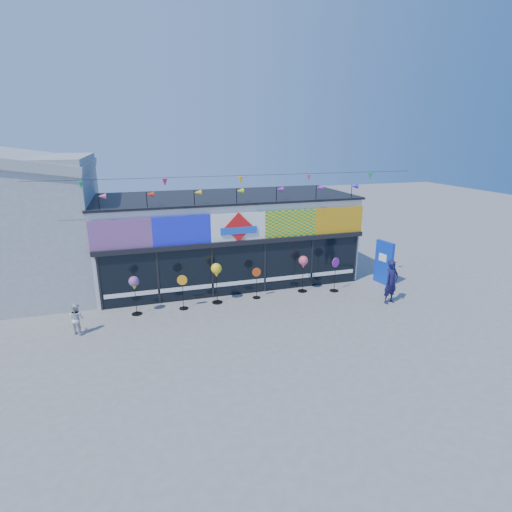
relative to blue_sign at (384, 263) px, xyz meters
name	(u,v)px	position (x,y,z in m)	size (l,w,h in m)	color
ground	(262,327)	(-6.96, -2.73, -1.05)	(80.00, 80.00, 0.00)	slate
kite_shop	(226,237)	(-6.96, 3.21, 1.00)	(16.00, 5.70, 5.31)	silver
blue_sign	(384,263)	(0.00, 0.00, 0.00)	(0.36, 1.05, 2.08)	#0C37C0
spinner_0	(134,284)	(-11.42, -0.19, 0.24)	(0.41, 0.41, 1.60)	black
spinner_1	(183,291)	(-9.56, -0.20, -0.28)	(0.41, 0.37, 1.46)	black
spinner_2	(216,271)	(-8.11, 0.01, 0.36)	(0.45, 0.45, 1.76)	black
spinner_3	(257,282)	(-6.35, 0.02, -0.31)	(0.39, 0.35, 1.39)	black
spinner_4	(303,263)	(-4.11, 0.15, 0.31)	(0.43, 0.43, 1.69)	black
spinner_5	(335,274)	(-2.70, -0.24, -0.20)	(0.43, 0.41, 1.60)	black
adult_man	(391,282)	(-1.07, -2.13, -0.10)	(0.69, 0.45, 1.89)	#15143E
child	(77,319)	(-13.46, -1.25, -0.47)	(0.56, 0.32, 1.15)	silver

